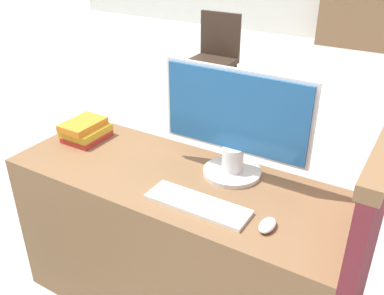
{
  "coord_description": "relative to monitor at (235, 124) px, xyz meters",
  "views": [
    {
      "loc": [
        0.86,
        -1.01,
        1.72
      ],
      "look_at": [
        0.1,
        0.25,
        0.94
      ],
      "focal_mm": 40.0,
      "sensor_mm": 36.0,
      "label": 1
    }
  ],
  "objects": [
    {
      "name": "desk",
      "position": [
        -0.19,
        -0.15,
        -0.62
      ],
      "size": [
        1.5,
        0.56,
        0.76
      ],
      "color": "brown",
      "rests_on": "ground_plane"
    },
    {
      "name": "mouse",
      "position": [
        0.27,
        -0.27,
        -0.22
      ],
      "size": [
        0.05,
        0.1,
        0.03
      ],
      "color": "silver",
      "rests_on": "desk"
    },
    {
      "name": "monitor",
      "position": [
        0.0,
        0.0,
        0.0
      ],
      "size": [
        0.64,
        0.25,
        0.47
      ],
      "color": "silver",
      "rests_on": "desk"
    },
    {
      "name": "keyboard",
      "position": [
        -0.01,
        -0.28,
        -0.23
      ],
      "size": [
        0.41,
        0.13,
        0.02
      ],
      "color": "white",
      "rests_on": "desk"
    },
    {
      "name": "far_chair",
      "position": [
        -1.35,
        2.35,
        -0.47
      ],
      "size": [
        0.44,
        0.44,
        0.92
      ],
      "rotation": [
        0.0,
        0.0,
        -0.78
      ],
      "color": "#38281E",
      "rests_on": "ground_plane"
    },
    {
      "name": "book_stack",
      "position": [
        -0.77,
        -0.08,
        -0.19
      ],
      "size": [
        0.18,
        0.22,
        0.1
      ],
      "color": "#B72D28",
      "rests_on": "desk"
    },
    {
      "name": "carrel_divider",
      "position": [
        0.58,
        -0.1,
        -0.42
      ],
      "size": [
        0.07,
        0.66,
        1.12
      ],
      "color": "maroon",
      "rests_on": "ground_plane"
    }
  ]
}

